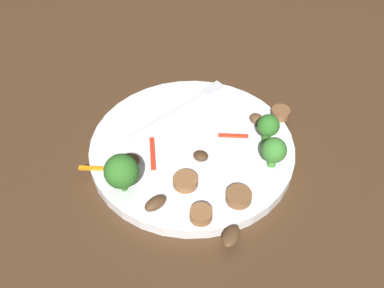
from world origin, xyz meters
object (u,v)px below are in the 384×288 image
Objects in this scene: fork at (185,105)px; sausage_slice_2 at (239,197)px; mushroom_4 at (231,236)px; pepper_strip_1 at (233,136)px; plate at (192,148)px; broccoli_floret_2 at (274,151)px; mushroom_2 at (127,160)px; sausage_slice_1 at (185,181)px; pepper_strip_2 at (102,169)px; mushroom_1 at (201,156)px; pepper_strip_0 at (153,153)px; broccoli_floret_1 at (268,126)px; sausage_slice_3 at (280,113)px; broccoli_floret_0 at (121,172)px; sausage_slice_0 at (201,215)px; mushroom_0 at (257,119)px; mushroom_3 at (155,203)px.

fork is 0.19m from sausage_slice_2.
mushroom_4 is (-0.18, -0.15, 0.00)m from fork.
fork is 4.11× the size of pepper_strip_1.
broccoli_floret_2 is at bearing -84.41° from plate.
sausage_slice_1 is at bearing -88.85° from mushroom_2.
sausage_slice_1 is 0.54× the size of pepper_strip_2.
mushroom_2 is 0.54× the size of pepper_strip_2.
mushroom_1 is at bearing -59.16° from mushroom_2.
mushroom_2 is 0.55× the size of pepper_strip_0.
broccoli_floret_1 reaches higher than pepper_strip_0.
broccoli_floret_1 is 0.06m from sausage_slice_3.
broccoli_floret_1 is at bearing 27.99° from broccoli_floret_2.
broccoli_floret_0 is 0.20m from broccoli_floret_1.
sausage_slice_3 is at bearing -33.44° from pepper_strip_1.
sausage_slice_0 is 0.86× the size of sausage_slice_2.
sausage_slice_3 is at bearing -41.75° from pepper_strip_0.
fork is at bearing 82.67° from broccoli_floret_1.
pepper_strip_0 is at bearing -2.23° from broccoli_floret_0.
pepper_strip_2 is (-0.13, 0.13, -0.00)m from pepper_strip_1.
broccoli_floret_0 is 0.17m from pepper_strip_1.
mushroom_2 reaches higher than pepper_strip_2.
mushroom_4 is at bearing -168.62° from mushroom_0.
pepper_strip_0 is (-0.09, 0.13, -0.03)m from broccoli_floret_1.
plate is at bearing 139.47° from sausage_slice_3.
fork is 0.11m from mushroom_1.
broccoli_floret_2 is at bearing -52.28° from broccoli_floret_0.
sausage_slice_0 is 0.05m from sausage_slice_1.
mushroom_1 reaches higher than mushroom_4.
sausage_slice_0 and sausage_slice_2 have the same top height.
plate is at bearing 129.47° from pepper_strip_1.
broccoli_floret_2 reaches higher than sausage_slice_1.
plate is 0.06m from pepper_strip_0.
broccoli_floret_2 is at bearing -146.74° from mushroom_0.
broccoli_floret_1 is 0.18m from mushroom_3.
mushroom_1 is (-0.02, -0.02, 0.01)m from plate.
pepper_strip_0 is (-0.04, 0.04, 0.01)m from plate.
mushroom_2 reaches higher than mushroom_1.
plate is at bearing 18.91° from sausage_slice_1.
broccoli_floret_1 is 1.50× the size of mushroom_3.
sausage_slice_2 and mushroom_3 have the same top height.
broccoli_floret_2 is 0.77× the size of pepper_strip_0.
broccoli_floret_1 is 1.39× the size of sausage_slice_1.
sausage_slice_3 is at bearing -21.19° from mushroom_3.
pepper_strip_1 is (0.04, -0.05, 0.01)m from plate.
sausage_slice_1 is (-0.08, 0.09, -0.02)m from broccoli_floret_2.
sausage_slice_3 is 0.85× the size of mushroom_2.
broccoli_floret_2 reaches higher than sausage_slice_2.
broccoli_floret_2 reaches higher than mushroom_2.
sausage_slice_2 is 1.07× the size of mushroom_3.
broccoli_floret_0 reaches higher than sausage_slice_2.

